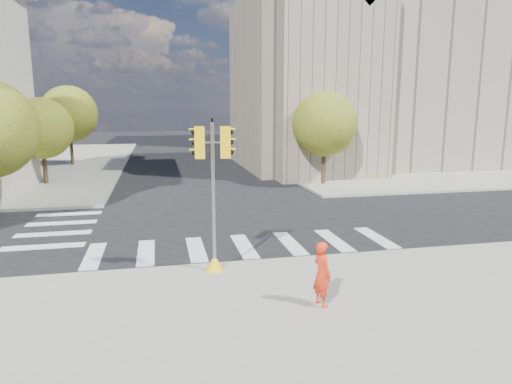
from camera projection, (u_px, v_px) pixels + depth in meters
ground at (238, 232)px, 19.12m from camera, size 160.00×160.00×0.00m
sidewalk_near at (338, 384)px, 8.54m from camera, size 30.00×14.00×0.15m
sidewalk_far_right at (382, 155)px, 48.23m from camera, size 28.00×40.00×0.15m
civic_building at (377, 82)px, 39.37m from camera, size 26.00×16.00×19.39m
office_tower at (344, 32)px, 61.24m from camera, size 20.00×18.00×30.00m
tree_lw_mid at (42, 128)px, 29.70m from camera, size 4.00×4.00×5.77m
tree_lw_far at (69, 114)px, 39.16m from camera, size 4.80×4.80×6.95m
tree_re_near at (325, 124)px, 29.53m from camera, size 4.20×4.20×6.16m
tree_re_mid at (277, 116)px, 41.00m from camera, size 4.60×4.60×6.66m
tree_re_far at (251, 118)px, 52.62m from camera, size 4.00×4.00×5.88m
lamp_near at (312, 115)px, 33.38m from camera, size 0.35×0.18×8.11m
lamp_far at (267, 112)px, 46.83m from camera, size 0.35×0.18×8.11m
traffic_signal at (214, 208)px, 13.88m from camera, size 1.07×0.56×4.70m
photographer at (322, 274)px, 11.59m from camera, size 0.57×0.71×1.70m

